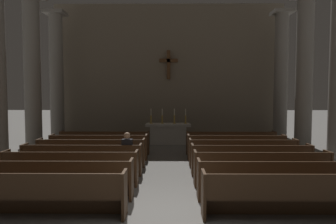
{
  "coord_description": "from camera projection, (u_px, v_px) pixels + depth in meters",
  "views": [
    {
      "loc": [
        0.14,
        -6.23,
        2.51
      ],
      "look_at": [
        0.0,
        8.08,
        1.65
      ],
      "focal_mm": 33.72,
      "sensor_mm": 36.0,
      "label": 1
    }
  ],
  "objects": [
    {
      "name": "ground_plane",
      "position": [
        164.0,
        217.0,
        6.37
      ],
      "size": [
        80.0,
        80.0,
        0.0
      ],
      "primitive_type": "plane",
      "color": "slate"
    },
    {
      "name": "pew_left_row_1",
      "position": [
        35.0,
        194.0,
        6.33
      ],
      "size": [
        3.64,
        0.5,
        0.95
      ],
      "color": "#422B19",
      "rests_on": "ground"
    },
    {
      "name": "pew_left_row_2",
      "position": [
        56.0,
        179.0,
        7.44
      ],
      "size": [
        3.64,
        0.5,
        0.95
      ],
      "color": "#422B19",
      "rests_on": "ground"
    },
    {
      "name": "pew_left_row_3",
      "position": [
        71.0,
        168.0,
        8.55
      ],
      "size": [
        3.64,
        0.5,
        0.95
      ],
      "color": "#422B19",
      "rests_on": "ground"
    },
    {
      "name": "pew_left_row_4",
      "position": [
        82.0,
        159.0,
        9.66
      ],
      "size": [
        3.64,
        0.5,
        0.95
      ],
      "color": "#422B19",
      "rests_on": "ground"
    },
    {
      "name": "pew_left_row_5",
      "position": [
        91.0,
        152.0,
        10.77
      ],
      "size": [
        3.64,
        0.5,
        0.95
      ],
      "color": "#422B19",
      "rests_on": "ground"
    },
    {
      "name": "pew_left_row_6",
      "position": [
        99.0,
        147.0,
        11.88
      ],
      "size": [
        3.64,
        0.5,
        0.95
      ],
      "color": "#422B19",
      "rests_on": "ground"
    },
    {
      "name": "pew_left_row_7",
      "position": [
        105.0,
        142.0,
        13.0
      ],
      "size": [
        3.64,
        0.5,
        0.95
      ],
      "color": "#422B19",
      "rests_on": "ground"
    },
    {
      "name": "pew_right_row_1",
      "position": [
        293.0,
        195.0,
        6.28
      ],
      "size": [
        3.64,
        0.5,
        0.95
      ],
      "color": "#422B19",
      "rests_on": "ground"
    },
    {
      "name": "pew_right_row_2",
      "position": [
        275.0,
        180.0,
        7.39
      ],
      "size": [
        3.64,
        0.5,
        0.95
      ],
      "color": "#422B19",
      "rests_on": "ground"
    },
    {
      "name": "pew_right_row_3",
      "position": [
        262.0,
        168.0,
        8.5
      ],
      "size": [
        3.64,
        0.5,
        0.95
      ],
      "color": "#422B19",
      "rests_on": "ground"
    },
    {
      "name": "pew_right_row_4",
      "position": [
        251.0,
        160.0,
        9.61
      ],
      "size": [
        3.64,
        0.5,
        0.95
      ],
      "color": "#422B19",
      "rests_on": "ground"
    },
    {
      "name": "pew_right_row_5",
      "position": [
        243.0,
        153.0,
        10.72
      ],
      "size": [
        3.64,
        0.5,
        0.95
      ],
      "color": "#422B19",
      "rests_on": "ground"
    },
    {
      "name": "pew_right_row_6",
      "position": [
        236.0,
        147.0,
        11.83
      ],
      "size": [
        3.64,
        0.5,
        0.95
      ],
      "color": "#422B19",
      "rests_on": "ground"
    },
    {
      "name": "pew_right_row_7",
      "position": [
        230.0,
        143.0,
        12.94
      ],
      "size": [
        3.64,
        0.5,
        0.95
      ],
      "color": "#422B19",
      "rests_on": "ground"
    },
    {
      "name": "column_left_third",
      "position": [
        32.0,
        76.0,
        13.26
      ],
      "size": [
        1.02,
        1.02,
        6.63
      ],
      "color": "gray",
      "rests_on": "ground"
    },
    {
      "name": "column_right_third",
      "position": [
        304.0,
        76.0,
        13.14
      ],
      "size": [
        1.02,
        1.02,
        6.63
      ],
      "color": "gray",
      "rests_on": "ground"
    },
    {
      "name": "column_left_fourth",
      "position": [
        57.0,
        79.0,
        16.07
      ],
      "size": [
        1.02,
        1.02,
        6.63
      ],
      "color": "gray",
      "rests_on": "ground"
    },
    {
      "name": "column_right_fourth",
      "position": [
        281.0,
        79.0,
        15.95
      ],
      "size": [
        1.02,
        1.02,
        6.63
      ],
      "color": "gray",
      "rests_on": "ground"
    },
    {
      "name": "altar",
      "position": [
        168.0,
        133.0,
        15.55
      ],
      "size": [
        2.2,
        0.9,
        1.01
      ],
      "color": "#BCB7AD",
      "rests_on": "ground"
    },
    {
      "name": "candlestick_outer_left",
      "position": [
        151.0,
        119.0,
        15.51
      ],
      "size": [
        0.16,
        0.16,
        0.73
      ],
      "color": "#B79338",
      "rests_on": "altar"
    },
    {
      "name": "candlestick_inner_left",
      "position": [
        162.0,
        119.0,
        15.51
      ],
      "size": [
        0.16,
        0.16,
        0.73
      ],
      "color": "#B79338",
      "rests_on": "altar"
    },
    {
      "name": "candlestick_inner_right",
      "position": [
        174.0,
        119.0,
        15.5
      ],
      "size": [
        0.16,
        0.16,
        0.73
      ],
      "color": "#B79338",
      "rests_on": "altar"
    },
    {
      "name": "candlestick_outer_right",
      "position": [
        185.0,
        119.0,
        15.5
      ],
      "size": [
        0.16,
        0.16,
        0.73
      ],
      "color": "#B79338",
      "rests_on": "altar"
    },
    {
      "name": "apse_with_cross",
      "position": [
        169.0,
        72.0,
        17.39
      ],
      "size": [
        12.49,
        0.44,
        7.35
      ],
      "color": "gray",
      "rests_on": "ground"
    },
    {
      "name": "lone_worshipper",
      "position": [
        128.0,
        152.0,
        9.67
      ],
      "size": [
        0.32,
        0.43,
        1.32
      ],
      "color": "#26262B",
      "rests_on": "ground"
    }
  ]
}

